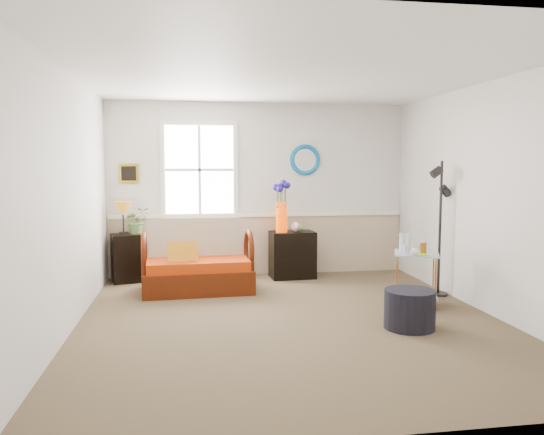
{
  "coord_description": "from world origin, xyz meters",
  "views": [
    {
      "loc": [
        -1.07,
        -5.47,
        1.67
      ],
      "look_at": [
        -0.12,
        0.49,
        1.07
      ],
      "focal_mm": 35.0,
      "sensor_mm": 36.0,
      "label": 1
    }
  ],
  "objects": [
    {
      "name": "floor",
      "position": [
        0.0,
        0.0,
        0.0
      ],
      "size": [
        4.5,
        5.0,
        0.01
      ],
      "primitive_type": "cube",
      "color": "brown",
      "rests_on": "ground"
    },
    {
      "name": "table_lamp",
      "position": [
        -1.99,
        2.24,
        0.92
      ],
      "size": [
        0.32,
        0.32,
        0.47
      ],
      "primitive_type": null,
      "rotation": [
        0.0,
        0.0,
        0.3
      ],
      "color": "#AF6919",
      "rests_on": "lamp_stand"
    },
    {
      "name": "ceiling",
      "position": [
        0.0,
        0.0,
        2.6
      ],
      "size": [
        4.5,
        5.0,
        0.01
      ],
      "primitive_type": "cube",
      "color": "white",
      "rests_on": "walls"
    },
    {
      "name": "wainscot",
      "position": [
        0.0,
        2.48,
        0.45
      ],
      "size": [
        4.46,
        0.02,
        0.9
      ],
      "primitive_type": "cube",
      "color": "tan",
      "rests_on": "walls"
    },
    {
      "name": "lamp_stand",
      "position": [
        -1.97,
        2.26,
        0.34
      ],
      "size": [
        0.47,
        0.47,
        0.69
      ],
      "primitive_type": null,
      "rotation": [
        0.0,
        0.0,
        0.24
      ],
      "color": "black",
      "rests_on": "floor"
    },
    {
      "name": "side_table",
      "position": [
        1.58,
        0.37,
        0.32
      ],
      "size": [
        0.66,
        0.66,
        0.64
      ],
      "primitive_type": null,
      "rotation": [
        0.0,
        0.0,
        -0.39
      ],
      "color": "#C4853C",
      "rests_on": "floor"
    },
    {
      "name": "chair_rail",
      "position": [
        0.0,
        2.47,
        0.92
      ],
      "size": [
        4.46,
        0.04,
        0.06
      ],
      "primitive_type": "cube",
      "color": "white",
      "rests_on": "walls"
    },
    {
      "name": "potted_plant",
      "position": [
        -1.81,
        2.27,
        0.84
      ],
      "size": [
        0.48,
        0.5,
        0.3
      ],
      "primitive_type": "imported",
      "rotation": [
        0.0,
        0.0,
        0.51
      ],
      "color": "#55753C",
      "rests_on": "lamp_stand"
    },
    {
      "name": "flower_vase",
      "position": [
        0.28,
        2.12,
        1.06
      ],
      "size": [
        0.28,
        0.28,
        0.73
      ],
      "primitive_type": null,
      "rotation": [
        0.0,
        0.0,
        0.42
      ],
      "color": "#EB3E00",
      "rests_on": "cabinet"
    },
    {
      "name": "picture",
      "position": [
        -1.92,
        2.48,
        1.55
      ],
      "size": [
        0.28,
        0.03,
        0.28
      ],
      "primitive_type": "cube",
      "color": "#AE891E",
      "rests_on": "walls"
    },
    {
      "name": "ottoman",
      "position": [
        1.16,
        -0.45,
        0.2
      ],
      "size": [
        0.66,
        0.66,
        0.4
      ],
      "primitive_type": "cylinder",
      "rotation": [
        0.0,
        0.0,
        0.32
      ],
      "color": "black",
      "rests_on": "floor"
    },
    {
      "name": "floor_lamp",
      "position": [
        2.1,
        0.82,
        0.86
      ],
      "size": [
        0.26,
        0.26,
        1.72
      ],
      "primitive_type": null,
      "rotation": [
        0.0,
        0.0,
        -0.04
      ],
      "color": "black",
      "rests_on": "floor"
    },
    {
      "name": "loveseat",
      "position": [
        -0.96,
        1.51,
        0.47
      ],
      "size": [
        1.46,
        0.87,
        0.93
      ],
      "primitive_type": null,
      "rotation": [
        0.0,
        0.0,
        0.05
      ],
      "color": "#541A05",
      "rests_on": "floor"
    },
    {
      "name": "mirror",
      "position": [
        0.7,
        2.48,
        1.75
      ],
      "size": [
        0.47,
        0.07,
        0.47
      ],
      "primitive_type": "torus",
      "rotation": [
        1.57,
        0.0,
        0.0
      ],
      "color": "#0D86C3",
      "rests_on": "walls"
    },
    {
      "name": "cabinet",
      "position": [
        0.45,
        2.16,
        0.35
      ],
      "size": [
        0.66,
        0.44,
        0.69
      ],
      "primitive_type": null,
      "rotation": [
        0.0,
        0.0,
        0.05
      ],
      "color": "black",
      "rests_on": "floor"
    },
    {
      "name": "walls",
      "position": [
        0.0,
        0.0,
        1.3
      ],
      "size": [
        4.51,
        5.01,
        2.6
      ],
      "color": "silver",
      "rests_on": "floor"
    },
    {
      "name": "throw_pillow",
      "position": [
        -1.15,
        1.38,
        0.5
      ],
      "size": [
        0.4,
        0.17,
        0.38
      ],
      "primitive_type": null,
      "rotation": [
        0.0,
        0.0,
        0.2
      ],
      "color": "orange",
      "rests_on": "loveseat"
    },
    {
      "name": "tabletop_items",
      "position": [
        1.55,
        0.35,
        0.75
      ],
      "size": [
        0.39,
        0.39,
        0.22
      ],
      "primitive_type": null,
      "rotation": [
        0.0,
        0.0,
        -0.03
      ],
      "color": "silver",
      "rests_on": "side_table"
    },
    {
      "name": "window",
      "position": [
        -0.9,
        2.47,
        1.6
      ],
      "size": [
        1.14,
        0.06,
        1.44
      ],
      "primitive_type": null,
      "color": "white",
      "rests_on": "walls"
    }
  ]
}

